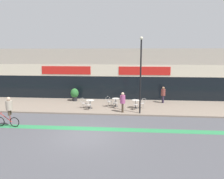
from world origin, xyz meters
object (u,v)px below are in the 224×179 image
at_px(bistro_table_1, 116,101).
at_px(cyclist_0, 9,110).
at_px(lamp_post, 141,71).
at_px(pedestrian_near_end, 123,100).
at_px(pedestrian_far_end, 163,93).
at_px(cafe_chair_2_side, 143,102).
at_px(planter_pot, 75,94).
at_px(cafe_chair_0_side, 83,102).
at_px(cafe_chair_2_near, 136,104).
at_px(cafe_chair_1_side, 109,101).
at_px(bistro_table_0, 90,102).
at_px(cafe_chair_0_near, 89,104).
at_px(cafe_chair_1_near, 115,102).
at_px(bistro_table_2, 136,102).

relative_size(bistro_table_1, cyclist_0, 0.36).
height_order(lamp_post, pedestrian_near_end, lamp_post).
bearing_deg(cyclist_0, pedestrian_far_end, -144.76).
xyz_separation_m(bistro_table_1, pedestrian_near_end, (0.70, -1.91, 0.46)).
distance_m(cafe_chair_2_side, cyclist_0, 10.64).
xyz_separation_m(bistro_table_1, planter_pot, (-4.30, 1.92, 0.18)).
relative_size(cafe_chair_0_side, lamp_post, 0.15).
distance_m(cafe_chair_2_side, lamp_post, 3.35).
bearing_deg(cafe_chair_2_near, cafe_chair_2_side, -44.80).
bearing_deg(pedestrian_far_end, cafe_chair_1_side, 2.33).
height_order(cyclist_0, pedestrian_near_end, cyclist_0).
relative_size(bistro_table_0, cafe_chair_2_near, 0.82).
bearing_deg(cafe_chair_0_near, bistro_table_0, 3.39).
bearing_deg(cafe_chair_0_near, cafe_chair_1_near, -64.55).
distance_m(lamp_post, pedestrian_far_end, 5.16).
relative_size(planter_pot, pedestrian_far_end, 0.80).
bearing_deg(cafe_chair_0_side, cyclist_0, -120.72).
bearing_deg(cyclist_0, bistro_table_1, -138.23).
bearing_deg(cyclist_0, cafe_chair_1_near, -141.40).
distance_m(cafe_chair_1_near, cafe_chair_2_near, 1.85).
bearing_deg(pedestrian_far_end, bistro_table_0, 4.81).
bearing_deg(bistro_table_2, pedestrian_near_end, -127.04).
bearing_deg(bistro_table_1, cyclist_0, -139.58).
bearing_deg(bistro_table_1, cafe_chair_0_near, -145.80).
relative_size(pedestrian_near_end, pedestrian_far_end, 1.05).
bearing_deg(cafe_chair_0_near, bistro_table_2, -71.74).
relative_size(bistro_table_0, cafe_chair_0_side, 0.82).
relative_size(cyclist_0, pedestrian_far_end, 1.30).
distance_m(bistro_table_1, cafe_chair_0_side, 2.94).
height_order(bistro_table_0, cafe_chair_0_side, cafe_chair_0_side).
bearing_deg(cafe_chair_2_side, pedestrian_near_end, 35.08).
xyz_separation_m(cafe_chair_2_side, pedestrian_near_end, (-1.71, -1.45, 0.47)).
relative_size(bistro_table_2, pedestrian_near_end, 0.44).
relative_size(cafe_chair_2_near, planter_pot, 0.71).
bearing_deg(cafe_chair_0_side, planter_pot, 126.44).
bearing_deg(pedestrian_far_end, pedestrian_near_end, 27.52).
height_order(pedestrian_near_end, pedestrian_far_end, pedestrian_near_end).
relative_size(bistro_table_1, cafe_chair_1_near, 0.82).
bearing_deg(cafe_chair_1_side, bistro_table_2, -5.81).
distance_m(cafe_chair_1_near, cyclist_0, 8.54).
bearing_deg(planter_pot, cafe_chair_0_near, -58.23).
xyz_separation_m(cyclist_0, pedestrian_near_end, (7.49, 3.87, -0.08)).
height_order(bistro_table_2, pedestrian_far_end, pedestrian_far_end).
xyz_separation_m(cafe_chair_1_near, planter_pot, (-4.30, 2.54, 0.18)).
relative_size(cafe_chair_2_near, cyclist_0, 0.44).
distance_m(bistro_table_0, pedestrian_far_end, 7.17).
height_order(bistro_table_0, lamp_post, lamp_post).
relative_size(cafe_chair_0_side, pedestrian_far_end, 0.57).
bearing_deg(bistro_table_1, bistro_table_0, -158.43).
height_order(lamp_post, pedestrian_far_end, lamp_post).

